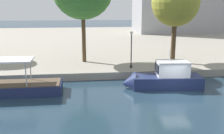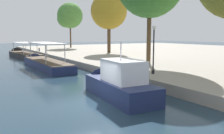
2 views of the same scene
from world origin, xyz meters
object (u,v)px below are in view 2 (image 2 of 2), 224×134
(lamp_post, at_px, (154,47))
(tree_1, at_px, (109,9))
(tour_boat_0, at_px, (23,55))
(mooring_bollard_0, at_px, (39,49))
(motor_yacht_2, at_px, (116,85))
(tree_3, at_px, (69,16))
(tour_boat_1, at_px, (45,65))

(lamp_post, height_order, tree_1, tree_1)
(tour_boat_0, distance_m, mooring_bollard_0, 4.14)
(motor_yacht_2, height_order, lamp_post, lamp_post)
(tree_3, bearing_deg, tree_1, 1.06)
(tour_boat_1, bearing_deg, tree_1, -61.26)
(tour_boat_1, relative_size, tree_1, 1.26)
(lamp_post, bearing_deg, tree_1, 158.21)
(mooring_bollard_0, height_order, lamp_post, lamp_post)
(tour_boat_0, bearing_deg, tour_boat_1, 174.83)
(tour_boat_1, distance_m, motor_yacht_2, 16.89)
(lamp_post, xyz_separation_m, tree_3, (-42.55, 8.84, 5.84))
(tree_1, relative_size, tree_3, 0.98)
(motor_yacht_2, relative_size, lamp_post, 1.86)
(tour_boat_1, xyz_separation_m, tree_1, (-8.19, 14.59, 8.55))
(tour_boat_0, xyz_separation_m, tree_1, (7.99, 14.15, 8.55))
(tour_boat_0, height_order, tour_boat_1, tour_boat_1)
(tour_boat_0, xyz_separation_m, tree_3, (-11.54, 13.78, 8.61))
(motor_yacht_2, relative_size, tree_1, 0.69)
(motor_yacht_2, xyz_separation_m, tree_1, (-25.08, 14.33, 8.09))
(tree_3, bearing_deg, mooring_bollard_0, -47.31)
(tour_boat_1, distance_m, mooring_bollard_0, 18.67)
(motor_yacht_2, xyz_separation_m, tree_3, (-44.62, 13.97, 8.15))
(tour_boat_1, bearing_deg, motor_yacht_2, -179.70)
(lamp_post, relative_size, tree_3, 0.36)
(tour_boat_1, height_order, tree_3, tree_3)
(mooring_bollard_0, bearing_deg, tree_1, 46.70)
(lamp_post, distance_m, tree_1, 25.45)
(tour_boat_0, bearing_deg, lamp_post, -174.55)
(tour_boat_1, relative_size, motor_yacht_2, 1.82)
(lamp_post, bearing_deg, tree_3, 168.26)
(tour_boat_0, relative_size, lamp_post, 3.48)
(mooring_bollard_0, bearing_deg, tour_boat_1, -12.17)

